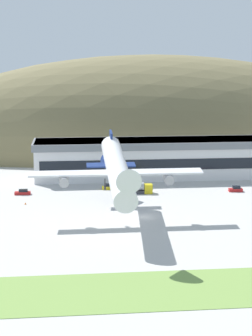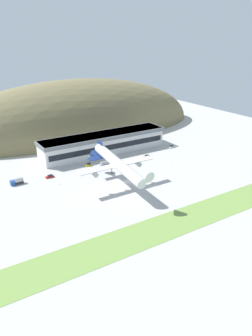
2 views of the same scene
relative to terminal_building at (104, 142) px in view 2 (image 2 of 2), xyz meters
name	(u,v)px [view 2 (image 2 of 2)]	position (x,y,z in m)	size (l,w,h in m)	color
ground_plane	(126,182)	(-12.29, -45.92, -6.88)	(339.11, 339.11, 0.00)	#B7B5AF
grass_strip_foreground	(183,220)	(-12.29, -89.35, -6.84)	(305.20, 16.22, 0.08)	#759947
hill_backdrop	(75,131)	(4.55, 54.64, -6.88)	(211.36, 77.98, 78.50)	olive
terminal_building	(104,142)	(0.00, 0.00, 0.00)	(82.50, 16.72, 12.13)	silver
cargo_airplane	(117,164)	(-19.16, -49.17, 5.53)	(40.37, 51.54, 12.47)	silver
service_car_0	(89,165)	(-18.74, -15.93, -6.19)	(3.81, 1.80, 1.67)	gold
service_car_1	(50,176)	(-43.15, -19.92, -6.27)	(4.41, 1.64, 1.49)	#B21E1E
service_car_2	(171,147)	(42.11, -15.76, -6.21)	(4.51, 2.11, 1.63)	silver
service_car_3	(147,156)	(17.37, -22.40, -6.21)	(4.02, 2.10, 1.62)	#B21E1E
fuel_truck	(17,181)	(-59.83, -19.08, -5.33)	(6.48, 2.71, 3.34)	#264C99
box_truck	(106,164)	(-10.38, -21.78, -5.36)	(7.24, 2.74, 3.23)	gold
traffic_cone_0	(60,184)	(-41.65, -30.95, -6.60)	(0.52, 0.52, 0.58)	orange
traffic_cone_1	(173,161)	(26.82, -35.63, -6.60)	(0.52, 0.52, 0.58)	orange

